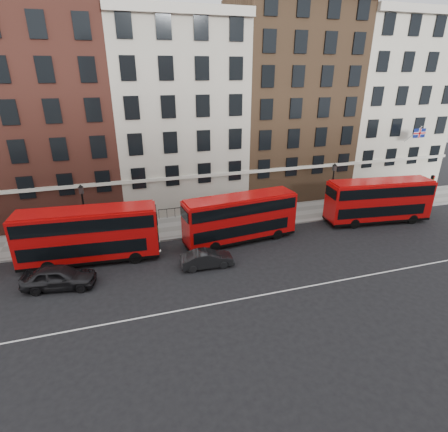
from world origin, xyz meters
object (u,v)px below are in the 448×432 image
object	(u,v)px
bus_d	(378,200)
bus_c	(240,217)
car_rear	(59,277)
car_front	(207,259)
traffic_light	(431,184)
bus_b	(88,234)

from	to	relation	value
bus_d	bus_c	bearing A→B (deg)	-173.38
car_rear	car_front	distance (m)	10.36
bus_d	car_rear	size ratio (longest dim) A/B	2.15
bus_d	traffic_light	bearing A→B (deg)	21.28
bus_c	traffic_light	size ratio (longest dim) A/B	3.07
bus_b	bus_d	size ratio (longest dim) A/B	1.01
bus_d	car_front	bearing A→B (deg)	-162.53
bus_c	car_front	xyz separation A→B (m)	(-3.82, -3.46, -1.56)
bus_b	car_front	world-z (taller)	bus_b
bus_d	car_rear	xyz separation A→B (m)	(-28.38, -3.19, -1.47)
bus_b	bus_c	bearing A→B (deg)	4.35
bus_b	car_front	xyz separation A→B (m)	(8.43, -3.46, -1.67)
bus_c	car_rear	xyz separation A→B (m)	(-14.17, -3.18, -1.40)
bus_c	car_front	size ratio (longest dim) A/B	2.51
bus_c	car_rear	bearing A→B (deg)	-173.66
bus_b	traffic_light	xyz separation A→B (m)	(35.14, 2.28, 0.12)
bus_b	bus_d	distance (m)	26.45
car_rear	bus_d	bearing A→B (deg)	-73.48
bus_c	car_front	bearing A→B (deg)	-144.14
bus_c	car_front	distance (m)	5.38
car_rear	car_front	size ratio (longest dim) A/B	1.20
car_front	bus_b	bearing A→B (deg)	70.22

